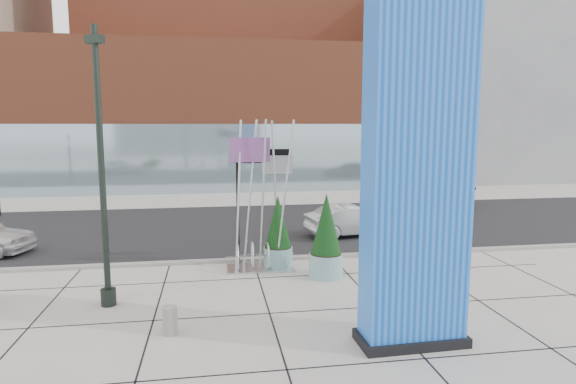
{
  "coord_description": "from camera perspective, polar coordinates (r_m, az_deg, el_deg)",
  "views": [
    {
      "loc": [
        -0.43,
        -13.12,
        4.99
      ],
      "look_at": [
        1.97,
        2.0,
        2.82
      ],
      "focal_mm": 30.0,
      "sensor_mm": 36.0,
      "label": 1
    }
  ],
  "objects": [
    {
      "name": "ground",
      "position": [
        14.04,
        -6.86,
        -12.82
      ],
      "size": [
        160.0,
        160.0,
        0.0
      ],
      "primitive_type": "plane",
      "color": "#9E9991",
      "rests_on": "ground"
    },
    {
      "name": "street_asphalt",
      "position": [
        23.66,
        -7.81,
        -4.18
      ],
      "size": [
        80.0,
        12.0,
        0.02
      ],
      "primitive_type": "cube",
      "color": "black",
      "rests_on": "ground"
    },
    {
      "name": "curb_edge",
      "position": [
        17.82,
        -7.37,
        -8.07
      ],
      "size": [
        80.0,
        0.3,
        0.12
      ],
      "primitive_type": "cube",
      "color": "gray",
      "rests_on": "ground"
    },
    {
      "name": "tower_podium",
      "position": [
        40.15,
        -7.07,
        8.72
      ],
      "size": [
        34.0,
        10.0,
        11.0
      ],
      "primitive_type": "cube",
      "color": "brown",
      "rests_on": "ground"
    },
    {
      "name": "tower_glass_front",
      "position": [
        35.44,
        -6.71,
        3.96
      ],
      "size": [
        34.0,
        0.6,
        5.0
      ],
      "primitive_type": "cube",
      "color": "#8CA5B2",
      "rests_on": "ground"
    },
    {
      "name": "building_grey_parking",
      "position": [
        52.45,
        21.76,
        11.87
      ],
      "size": [
        20.0,
        18.0,
        18.0
      ],
      "primitive_type": "cube",
      "color": "slate",
      "rests_on": "ground"
    },
    {
      "name": "blue_pylon",
      "position": [
        10.89,
        15.03,
        2.33
      ],
      "size": [
        2.49,
        1.17,
        8.19
      ],
      "rotation": [
        0.0,
        0.0,
        0.03
      ],
      "color": "blue",
      "rests_on": "ground"
    },
    {
      "name": "lamp_post",
      "position": [
        13.86,
        -21.08,
        -0.4
      ],
      "size": [
        0.51,
        0.41,
        7.53
      ],
      "rotation": [
        0.0,
        0.0,
        -0.34
      ],
      "color": "black",
      "rests_on": "ground"
    },
    {
      "name": "public_art_sculpture",
      "position": [
        16.6,
        -3.29,
        -4.6
      ],
      "size": [
        2.29,
        1.17,
        5.17
      ],
      "rotation": [
        0.0,
        0.0,
        -0.01
      ],
      "color": "silver",
      "rests_on": "ground"
    },
    {
      "name": "concrete_bollard",
      "position": [
        12.21,
        -13.81,
        -14.56
      ],
      "size": [
        0.35,
        0.35,
        0.69
      ],
      "primitive_type": "cylinder",
      "color": "gray",
      "rests_on": "ground"
    },
    {
      "name": "overhead_street_sign",
      "position": [
        17.05,
        -3.69,
        3.15
      ],
      "size": [
        1.95,
        0.33,
        4.12
      ],
      "rotation": [
        0.0,
        0.0,
        -0.08
      ],
      "color": "black",
      "rests_on": "ground"
    },
    {
      "name": "round_planter_east",
      "position": [
        18.42,
        13.42,
        -4.57
      ],
      "size": [
        0.87,
        0.87,
        2.18
      ],
      "color": "#81ADAD",
      "rests_on": "ground"
    },
    {
      "name": "round_planter_mid",
      "position": [
        15.79,
        4.54,
        -5.42
      ],
      "size": [
        1.11,
        1.11,
        2.79
      ],
      "color": "#81ADAD",
      "rests_on": "ground"
    },
    {
      "name": "round_planter_west",
      "position": [
        16.84,
        -1.19,
        -4.93
      ],
      "size": [
        1.02,
        1.02,
        2.55
      ],
      "color": "#81ADAD",
      "rests_on": "ground"
    },
    {
      "name": "car_silver_mid",
      "position": [
        21.82,
        7.7,
        -3.36
      ],
      "size": [
        4.43,
        2.15,
        1.4
      ],
      "primitive_type": "imported",
      "rotation": [
        0.0,
        0.0,
        1.74
      ],
      "color": "#B4B8BC",
      "rests_on": "ground"
    },
    {
      "name": "car_dark_east",
      "position": [
        29.23,
        17.03,
        -0.79
      ],
      "size": [
        5.01,
        3.03,
        1.36
      ],
      "primitive_type": "imported",
      "rotation": [
        0.0,
        0.0,
        -1.31
      ],
      "color": "black",
      "rests_on": "ground"
    }
  ]
}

